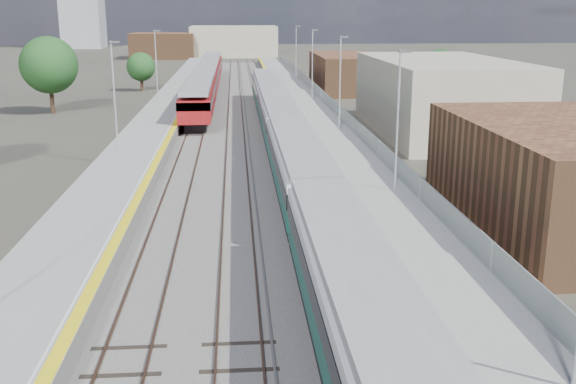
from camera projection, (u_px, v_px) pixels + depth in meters
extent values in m
plane|color=#47443A|center=(257.00, 125.00, 63.36)|extent=(320.00, 320.00, 0.00)
cube|color=#565451|center=(233.00, 121.00, 65.59)|extent=(10.50, 155.00, 0.06)
cube|color=#4C3323|center=(263.00, 116.00, 68.21)|extent=(0.07, 160.00, 0.14)
cube|color=#4C3323|center=(277.00, 116.00, 68.31)|extent=(0.07, 160.00, 0.14)
cube|color=#4C3323|center=(228.00, 117.00, 67.94)|extent=(0.07, 160.00, 0.14)
cube|color=#4C3323|center=(242.00, 116.00, 68.05)|extent=(0.07, 160.00, 0.14)
cube|color=#4C3323|center=(193.00, 117.00, 67.68)|extent=(0.07, 160.00, 0.14)
cube|color=#4C3323|center=(208.00, 117.00, 67.79)|extent=(0.07, 160.00, 0.14)
cube|color=gray|center=(259.00, 116.00, 68.18)|extent=(0.08, 160.00, 0.10)
cube|color=gray|center=(246.00, 117.00, 68.08)|extent=(0.08, 160.00, 0.10)
cube|color=slate|center=(309.00, 116.00, 66.04)|extent=(4.70, 155.00, 1.00)
cube|color=gray|center=(309.00, 110.00, 65.90)|extent=(4.70, 155.00, 0.03)
cube|color=yellow|center=(288.00, 110.00, 65.74)|extent=(0.40, 155.00, 0.01)
cube|color=gray|center=(332.00, 104.00, 65.92)|extent=(0.06, 155.00, 1.20)
cylinder|color=#9EA0A3|center=(398.00, 121.00, 35.67)|extent=(0.12, 0.12, 7.50)
cube|color=#4C4C4F|center=(405.00, 51.00, 34.74)|extent=(0.70, 0.18, 0.14)
cylinder|color=#9EA0A3|center=(340.00, 83.00, 54.92)|extent=(0.12, 0.12, 7.50)
cube|color=#4C4C4F|center=(344.00, 37.00, 53.99)|extent=(0.70, 0.18, 0.14)
cylinder|color=#9EA0A3|center=(312.00, 64.00, 74.17)|extent=(0.12, 0.12, 7.50)
cube|color=#4C4C4F|center=(315.00, 30.00, 73.24)|extent=(0.70, 0.18, 0.14)
cylinder|color=#9EA0A3|center=(296.00, 53.00, 93.42)|extent=(0.12, 0.12, 7.50)
cube|color=#4C4C4F|center=(298.00, 26.00, 92.49)|extent=(0.70, 0.18, 0.14)
cube|color=slate|center=(162.00, 117.00, 64.96)|extent=(4.30, 155.00, 1.00)
cube|color=gray|center=(162.00, 112.00, 64.82)|extent=(4.30, 155.00, 0.03)
cube|color=yellow|center=(182.00, 112.00, 64.96)|extent=(0.45, 155.00, 0.01)
cube|color=silver|center=(178.00, 112.00, 64.94)|extent=(0.08, 155.00, 0.01)
cylinder|color=#9EA0A3|center=(114.00, 97.00, 45.95)|extent=(0.12, 0.12, 7.50)
cube|color=#4C4C4F|center=(114.00, 42.00, 45.02)|extent=(0.70, 0.18, 0.14)
cylinder|color=#9EA0A3|center=(156.00, 66.00, 70.98)|extent=(0.12, 0.12, 7.50)
cube|color=#4C4C4F|center=(157.00, 31.00, 70.04)|extent=(0.70, 0.18, 0.14)
cube|color=brown|center=(563.00, 176.00, 32.94)|extent=(9.00, 16.00, 5.20)
cube|color=#A39A83|center=(441.00, 96.00, 58.93)|extent=(11.00, 22.00, 6.40)
cube|color=brown|center=(346.00, 73.00, 90.67)|extent=(8.00, 18.00, 4.80)
cube|color=#A39A83|center=(234.00, 41.00, 158.56)|extent=(20.00, 14.00, 7.00)
cube|color=brown|center=(163.00, 46.00, 152.72)|extent=(14.00, 12.00, 5.60)
cube|color=black|center=(356.00, 342.00, 20.23)|extent=(2.56, 18.32, 0.43)
cube|color=#115843|center=(356.00, 319.00, 20.03)|extent=(2.65, 18.32, 1.07)
cube|color=black|center=(357.00, 292.00, 19.81)|extent=(2.71, 18.32, 0.73)
cube|color=white|center=(358.00, 274.00, 19.66)|extent=(2.65, 18.32, 0.45)
cube|color=gray|center=(358.00, 261.00, 19.56)|extent=(2.35, 18.32, 0.38)
cube|color=black|center=(298.00, 185.00, 38.34)|extent=(2.56, 18.32, 0.43)
cube|color=#115843|center=(298.00, 172.00, 38.15)|extent=(2.65, 18.32, 1.07)
cube|color=black|center=(298.00, 158.00, 37.93)|extent=(2.71, 18.32, 0.73)
cube|color=white|center=(298.00, 148.00, 37.78)|extent=(2.65, 18.32, 0.45)
cube|color=gray|center=(298.00, 141.00, 37.67)|extent=(2.35, 18.32, 0.38)
cube|color=black|center=(277.00, 129.00, 56.46)|extent=(2.56, 18.32, 0.43)
cube|color=#115843|center=(277.00, 120.00, 56.26)|extent=(2.65, 18.32, 1.07)
cube|color=black|center=(277.00, 110.00, 56.04)|extent=(2.71, 18.32, 0.73)
cube|color=white|center=(277.00, 103.00, 55.89)|extent=(2.65, 18.32, 0.45)
cube|color=gray|center=(277.00, 99.00, 55.79)|extent=(2.35, 18.32, 0.38)
cube|color=black|center=(267.00, 101.00, 74.57)|extent=(2.56, 18.32, 0.43)
cube|color=#115843|center=(266.00, 94.00, 74.38)|extent=(2.65, 18.32, 1.07)
cube|color=black|center=(266.00, 86.00, 74.16)|extent=(2.71, 18.32, 0.73)
cube|color=white|center=(266.00, 81.00, 74.01)|extent=(2.65, 18.32, 0.45)
cube|color=gray|center=(266.00, 77.00, 73.90)|extent=(2.35, 18.32, 0.38)
cube|color=black|center=(200.00, 115.00, 66.54)|extent=(1.94, 16.49, 0.67)
cube|color=maroon|center=(199.00, 99.00, 66.12)|extent=(2.86, 19.40, 2.04)
cube|color=black|center=(199.00, 93.00, 65.99)|extent=(2.92, 19.40, 0.71)
cube|color=gray|center=(199.00, 83.00, 65.72)|extent=(2.55, 19.40, 0.41)
cube|color=black|center=(207.00, 92.00, 85.70)|extent=(1.94, 16.49, 0.67)
cube|color=maroon|center=(207.00, 79.00, 85.28)|extent=(2.86, 19.40, 2.04)
cube|color=black|center=(207.00, 75.00, 85.14)|extent=(2.92, 19.40, 0.71)
cube|color=gray|center=(206.00, 67.00, 84.88)|extent=(2.55, 19.40, 0.41)
cube|color=black|center=(212.00, 77.00, 104.85)|extent=(1.94, 16.49, 0.67)
cube|color=maroon|center=(212.00, 66.00, 104.43)|extent=(2.86, 19.40, 2.04)
cube|color=black|center=(212.00, 63.00, 104.30)|extent=(2.92, 19.40, 0.71)
cube|color=gray|center=(211.00, 56.00, 104.03)|extent=(2.55, 19.40, 0.41)
cylinder|color=#382619|center=(52.00, 100.00, 70.48)|extent=(0.44, 0.44, 2.78)
sphere|color=#1C441A|center=(49.00, 65.00, 69.54)|extent=(5.88, 5.88, 5.88)
cylinder|color=#382619|center=(142.00, 84.00, 90.21)|extent=(0.44, 0.44, 1.80)
sphere|color=#1C441A|center=(141.00, 67.00, 89.60)|extent=(3.79, 3.79, 3.79)
cylinder|color=#382619|center=(439.00, 91.00, 81.65)|extent=(0.44, 0.44, 2.12)
sphere|color=#1C441A|center=(441.00, 68.00, 80.93)|extent=(4.47, 4.47, 4.47)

